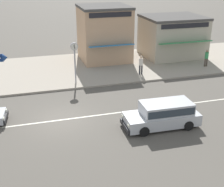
{
  "coord_description": "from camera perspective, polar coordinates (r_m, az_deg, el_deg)",
  "views": [
    {
      "loc": [
        -1.79,
        -17.86,
        9.22
      ],
      "look_at": [
        3.78,
        1.47,
        0.8
      ],
      "focal_mm": 50.0,
      "sensor_mm": 36.0,
      "label": 1
    }
  ],
  "objects": [
    {
      "name": "minivan_silver_0",
      "position": [
        19.08,
        9.4,
        -3.65
      ],
      "size": [
        4.66,
        2.0,
        1.56
      ],
      "color": "#B7BABF",
      "rests_on": "ground"
    },
    {
      "name": "shopfront_far_kios",
      "position": [
        33.62,
        10.97,
        10.28
      ],
      "size": [
        6.01,
        5.92,
        4.12
      ],
      "color": "#B2A893",
      "rests_on": "kerb_strip"
    },
    {
      "name": "pedestrian_near_clock",
      "position": [
        30.87,
        16.9,
        6.41
      ],
      "size": [
        0.34,
        0.34,
        1.59
      ],
      "color": "#4C4238",
      "rests_on": "kerb_strip"
    },
    {
      "name": "ground_plane",
      "position": [
        20.18,
        -9.24,
        -4.79
      ],
      "size": [
        160.0,
        160.0,
        0.0
      ],
      "primitive_type": "plane",
      "color": "#544F47"
    },
    {
      "name": "lane_centre_stripe",
      "position": [
        20.18,
        -9.24,
        -4.78
      ],
      "size": [
        50.4,
        0.14,
        0.01
      ],
      "primitive_type": "cube",
      "color": "silver",
      "rests_on": "ground"
    },
    {
      "name": "shopfront_corner_warung",
      "position": [
        31.49,
        -1.44,
        10.98
      ],
      "size": [
        4.76,
        5.52,
        5.33
      ],
      "color": "tan",
      "rests_on": "kerb_strip"
    },
    {
      "name": "arrow_signboard",
      "position": [
        24.47,
        -19.49,
        5.8
      ],
      "size": [
        1.55,
        0.64,
        2.97
      ],
      "color": "#4C4C51",
      "rests_on": "kerb_strip"
    },
    {
      "name": "street_clock",
      "position": [
        25.07,
        -6.87,
        7.24
      ],
      "size": [
        0.59,
        0.22,
        3.34
      ],
      "color": "#9E9EA3",
      "rests_on": "kerb_strip"
    },
    {
      "name": "kerb_strip",
      "position": [
        29.27,
        -11.79,
        4.01
      ],
      "size": [
        68.0,
        10.0,
        0.15
      ],
      "primitive_type": "cube",
      "color": "#9E9384",
      "rests_on": "ground"
    },
    {
      "name": "pedestrian_mid_kerb",
      "position": [
        27.43,
        5.32,
        5.48
      ],
      "size": [
        0.34,
        0.34,
        1.7
      ],
      "color": "#333338",
      "rests_on": "kerb_strip"
    }
  ]
}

